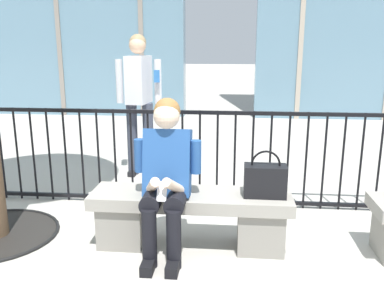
{
  "coord_description": "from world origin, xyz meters",
  "views": [
    {
      "loc": [
        0.32,
        -3.21,
        1.62
      ],
      "look_at": [
        0.0,
        0.1,
        0.75
      ],
      "focal_mm": 40.16,
      "sensor_mm": 36.0,
      "label": 1
    }
  ],
  "objects_px": {
    "seated_person_with_phone": "(166,173)",
    "bystander_at_railing": "(139,95)",
    "stone_bench": "(191,214)",
    "handbag_on_bench": "(265,180)"
  },
  "relations": [
    {
      "from": "seated_person_with_phone",
      "to": "bystander_at_railing",
      "type": "bearing_deg",
      "value": 107.61
    },
    {
      "from": "seated_person_with_phone",
      "to": "handbag_on_bench",
      "type": "distance_m",
      "value": 0.77
    },
    {
      "from": "bystander_at_railing",
      "to": "stone_bench",
      "type": "bearing_deg",
      "value": -66.6
    },
    {
      "from": "bystander_at_railing",
      "to": "handbag_on_bench",
      "type": "bearing_deg",
      "value": -53.64
    },
    {
      "from": "seated_person_with_phone",
      "to": "bystander_at_railing",
      "type": "distance_m",
      "value": 2.14
    },
    {
      "from": "seated_person_with_phone",
      "to": "bystander_at_railing",
      "type": "height_order",
      "value": "bystander_at_railing"
    },
    {
      "from": "bystander_at_railing",
      "to": "seated_person_with_phone",
      "type": "bearing_deg",
      "value": -72.39
    },
    {
      "from": "stone_bench",
      "to": "handbag_on_bench",
      "type": "bearing_deg",
      "value": -0.99
    },
    {
      "from": "handbag_on_bench",
      "to": "stone_bench",
      "type": "bearing_deg",
      "value": 179.01
    },
    {
      "from": "seated_person_with_phone",
      "to": "stone_bench",
      "type": "bearing_deg",
      "value": 36.06
    }
  ]
}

